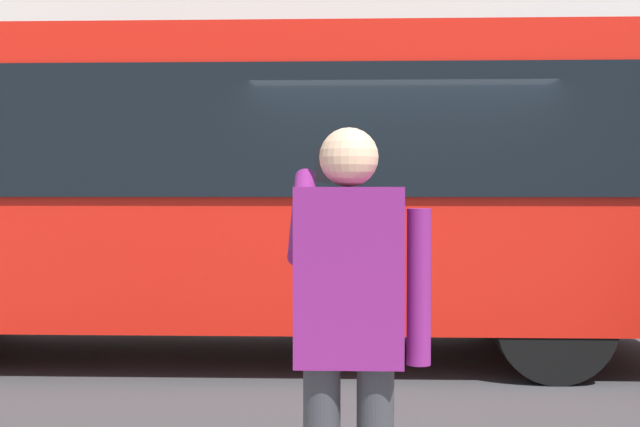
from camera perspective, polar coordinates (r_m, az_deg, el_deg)
The scene contains 3 objects.
ground_plane at distance 7.81m, azimuth 5.27°, elevation -10.24°, with size 60.00×60.00×0.00m, color #38383A.
red_bus at distance 8.13m, azimuth -7.24°, elevation 2.18°, with size 9.05×2.54×3.08m.
pedestrian_photographer at distance 3.12m, azimuth 2.05°, elevation -7.19°, with size 0.53×0.52×1.70m.
Camera 1 is at (0.42, 7.62, 1.63)m, focal length 46.61 mm.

